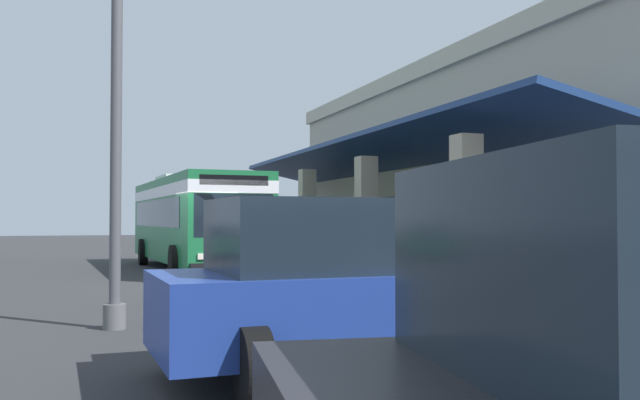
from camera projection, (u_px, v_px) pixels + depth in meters
name	position (u px, v px, depth m)	size (l,w,h in m)	color
ground	(448.00, 275.00, 21.52)	(120.00, 120.00, 0.00)	#2D2D30
curb_strip	(299.00, 270.00, 22.92)	(27.37, 0.50, 0.12)	#9E998E
plaza_building	(541.00, 170.00, 26.17)	(23.11, 14.49, 7.20)	#B2A88E
transit_bus	(193.00, 216.00, 24.03)	(11.32, 3.19, 3.34)	#196638
parked_suv_blue	(366.00, 283.00, 7.85)	(2.82, 4.86, 1.97)	navy
pedestrian	(233.00, 258.00, 13.08)	(0.40, 0.71, 1.77)	navy
potted_palm	(397.00, 261.00, 19.03)	(1.84, 1.92, 2.26)	brown
lot_light_pole	(117.00, 49.00, 11.09)	(0.60, 0.60, 8.40)	#59595B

